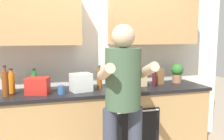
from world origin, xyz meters
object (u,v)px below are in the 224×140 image
bottle_vinegar (5,83)px  potted_herb (177,72)px  cup_tea (61,90)px  person_standing (123,96)px  cup_stoneware (137,86)px  grocery_bag_crisps (38,86)px  knife_block (158,76)px  grocery_bag_produce (81,82)px  bottle_wine (154,77)px  mixing_bowl (119,85)px  bottle_soda (35,81)px  bottle_syrup (99,79)px  bottle_juice (11,83)px  grocery_bag_bread (138,80)px

bottle_vinegar → potted_herb: 2.24m
cup_tea → person_standing: bearing=-49.3°
person_standing → cup_stoneware: (0.38, 0.59, -0.03)m
cup_tea → grocery_bag_crisps: grocery_bag_crisps is taller
knife_block → grocery_bag_produce: size_ratio=1.13×
bottle_wine → mixing_bowl: bottle_wine is taller
bottle_soda → person_standing: bearing=-48.1°
bottle_syrup → bottle_vinegar: (-1.08, -0.11, 0.03)m
cup_stoneware → person_standing: bearing=-122.9°
person_standing → potted_herb: person_standing is taller
bottle_soda → mixing_bowl: 1.04m
mixing_bowl → grocery_bag_produce: size_ratio=0.96×
bottle_soda → knife_block: bearing=-1.6°
bottle_syrup → grocery_bag_crisps: bottle_syrup is taller
bottle_soda → bottle_juice: size_ratio=0.92×
person_standing → cup_stoneware: person_standing is taller
bottle_vinegar → knife_block: (1.95, 0.21, -0.04)m
bottle_wine → cup_tea: bearing=-175.0°
bottle_soda → cup_tea: bearing=-46.0°
potted_herb → grocery_bag_produce: 1.41m
bottle_soda → potted_herb: (1.94, -0.06, 0.04)m
cup_stoneware → mixing_bowl: 0.23m
bottle_syrup → grocery_bag_crisps: (-0.74, -0.08, -0.03)m
bottle_vinegar → potted_herb: bottle_vinegar is taller
grocery_bag_produce → grocery_bag_crisps: size_ratio=0.95×
bottle_syrup → person_standing: bearing=-86.7°
bottle_vinegar → bottle_soda: bearing=40.3°
cup_tea → grocery_bag_produce: 0.26m
bottle_juice → bottle_vinegar: (-0.04, -0.16, 0.02)m
grocery_bag_bread → bottle_juice: bearing=179.5°
bottle_juice → mixing_bowl: bearing=-6.0°
cup_stoneware → potted_herb: size_ratio=0.38×
mixing_bowl → grocery_bag_bread: 0.34m
bottle_syrup → potted_herb: (1.15, 0.08, 0.03)m
bottle_soda → mixing_bowl: bottle_soda is taller
bottle_wine → potted_herb: bearing=18.5°
bottle_syrup → grocery_bag_produce: (-0.25, -0.08, -0.01)m
knife_block → grocery_bag_bread: bearing=-170.4°
grocery_bag_produce → grocery_bag_crisps: 0.50m
bottle_wine → mixing_bowl: size_ratio=1.29×
bottle_soda → bottle_vinegar: (-0.30, -0.25, 0.04)m
knife_block → person_standing: bearing=-133.1°
potted_herb → person_standing: bearing=-142.0°
bottle_juice → cup_tea: (0.55, -0.22, -0.07)m
bottle_syrup → bottle_juice: size_ratio=1.02×
bottle_soda → cup_tea: size_ratio=2.65×
bottle_juice → knife_block: (1.90, 0.04, -0.02)m
person_standing → grocery_bag_crisps: bearing=138.0°
bottle_soda → cup_stoneware: (1.21, -0.33, -0.06)m
knife_block → bottle_vinegar: bearing=-174.0°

